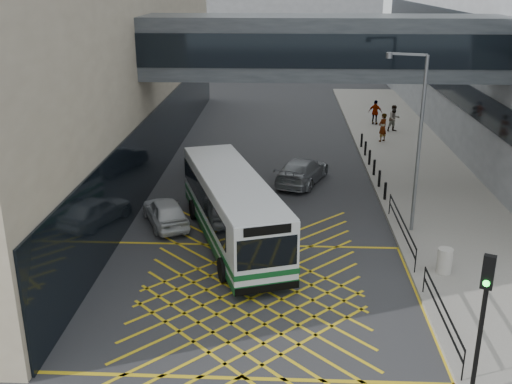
# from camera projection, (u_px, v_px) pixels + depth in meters

# --- Properties ---
(ground) EXTENTS (120.00, 120.00, 0.00)m
(ground) POSITION_uv_depth(u_px,v_px,m) (251.00, 299.00, 21.26)
(ground) COLOR #333335
(skybridge) EXTENTS (20.00, 4.10, 3.00)m
(skybridge) POSITION_uv_depth(u_px,v_px,m) (323.00, 47.00, 29.87)
(skybridge) COLOR #3C4146
(skybridge) RESTS_ON ground
(pavement) EXTENTS (6.00, 54.00, 0.16)m
(pavement) POSITION_uv_depth(u_px,v_px,m) (419.00, 172.00, 34.94)
(pavement) COLOR gray
(pavement) RESTS_ON ground
(box_junction) EXTENTS (12.00, 9.00, 0.01)m
(box_junction) POSITION_uv_depth(u_px,v_px,m) (251.00, 299.00, 21.26)
(box_junction) COLOR gold
(box_junction) RESTS_ON ground
(bus) EXTENTS (5.55, 10.66, 2.93)m
(bus) POSITION_uv_depth(u_px,v_px,m) (232.00, 207.00, 25.45)
(bus) COLOR silver
(bus) RESTS_ON ground
(car_white) EXTENTS (3.27, 4.48, 1.32)m
(car_white) POSITION_uv_depth(u_px,v_px,m) (165.00, 211.00, 27.41)
(car_white) COLOR silver
(car_white) RESTS_ON ground
(car_dark) EXTENTS (3.63, 5.12, 1.50)m
(car_dark) POSITION_uv_depth(u_px,v_px,m) (212.00, 161.00, 34.67)
(car_dark) COLOR black
(car_dark) RESTS_ON ground
(car_silver) EXTENTS (3.48, 5.17, 1.48)m
(car_silver) POSITION_uv_depth(u_px,v_px,m) (302.00, 170.00, 33.03)
(car_silver) COLOR gray
(car_silver) RESTS_ON ground
(traffic_light) EXTENTS (0.35, 0.50, 4.23)m
(traffic_light) POSITION_uv_depth(u_px,v_px,m) (484.00, 307.00, 15.12)
(traffic_light) COLOR black
(traffic_light) RESTS_ON pavement
(street_lamp) EXTENTS (1.72, 0.75, 7.71)m
(street_lamp) POSITION_uv_depth(u_px,v_px,m) (416.00, 134.00, 25.26)
(street_lamp) COLOR slate
(street_lamp) RESTS_ON pavement
(litter_bin) EXTENTS (0.57, 0.57, 0.98)m
(litter_bin) POSITION_uv_depth(u_px,v_px,m) (445.00, 261.00, 22.65)
(litter_bin) COLOR #ADA89E
(litter_bin) RESTS_ON pavement
(kerb_railings) EXTENTS (0.05, 12.54, 1.00)m
(kerb_railings) POSITION_uv_depth(u_px,v_px,m) (417.00, 258.00, 22.36)
(kerb_railings) COLOR black
(kerb_railings) RESTS_ON pavement
(bollards) EXTENTS (0.14, 10.14, 0.90)m
(bollards) POSITION_uv_depth(u_px,v_px,m) (372.00, 162.00, 34.88)
(bollards) COLOR black
(bollards) RESTS_ON pavement
(pedestrian_a) EXTENTS (0.94, 0.92, 1.94)m
(pedestrian_a) POSITION_uv_depth(u_px,v_px,m) (383.00, 127.00, 40.77)
(pedestrian_a) COLOR gray
(pedestrian_a) RESTS_ON pavement
(pedestrian_b) EXTENTS (1.07, 0.85, 1.91)m
(pedestrian_b) POSITION_uv_depth(u_px,v_px,m) (394.00, 118.00, 43.43)
(pedestrian_b) COLOR gray
(pedestrian_b) RESTS_ON pavement
(pedestrian_c) EXTENTS (1.21, 0.93, 1.84)m
(pedestrian_c) POSITION_uv_depth(u_px,v_px,m) (375.00, 112.00, 45.53)
(pedestrian_c) COLOR gray
(pedestrian_c) RESTS_ON pavement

